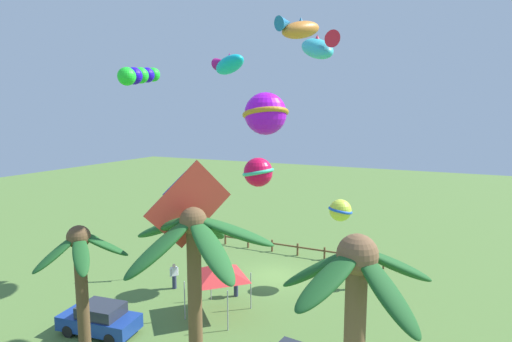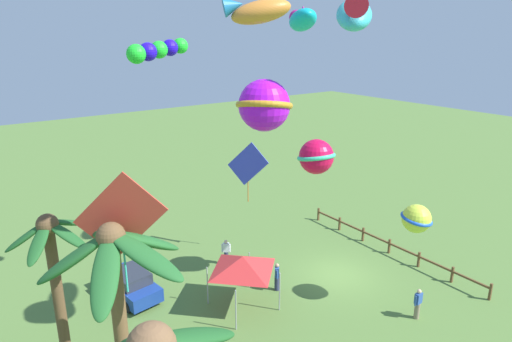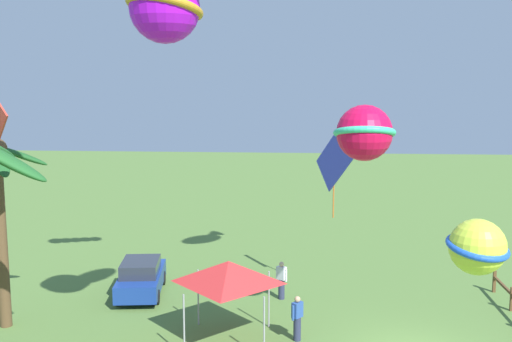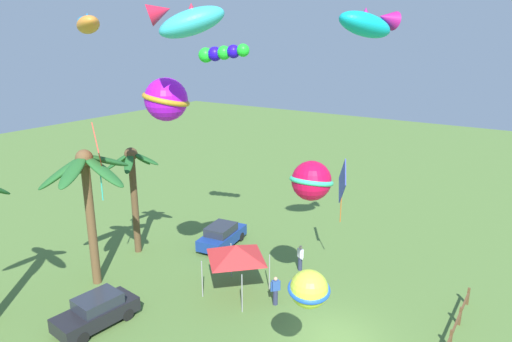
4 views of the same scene
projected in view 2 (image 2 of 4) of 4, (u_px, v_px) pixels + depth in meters
name	position (u px, v px, depth m)	size (l,w,h in m)	color
ground_plane	(338.00, 275.00, 25.65)	(120.00, 120.00, 0.00)	#567A38
palm_tree_1	(116.00, 274.00, 14.17)	(5.30, 4.92, 7.77)	brown
palm_tree_2	(53.00, 261.00, 17.01)	(3.04, 3.29, 6.94)	brown
rail_fence	(389.00, 245.00, 28.05)	(12.91, 0.12, 0.95)	brown
parked_car_1	(130.00, 284.00, 23.37)	(4.09, 2.21, 1.51)	navy
spectator_0	(277.00, 277.00, 23.94)	(0.45, 0.42, 1.59)	#2D3351
spectator_1	(226.00, 252.00, 26.63)	(0.40, 0.47, 1.59)	#2D3351
spectator_2	(418.00, 304.00, 21.56)	(0.26, 0.55, 1.59)	gray
festival_tent	(243.00, 263.00, 21.97)	(2.86, 2.86, 2.85)	#9E9EA3
kite_fish_0	(354.00, 13.00, 15.66)	(2.78, 2.80, 1.64)	#37C4D3
kite_tube_1	(156.00, 50.00, 19.45)	(1.13, 3.03, 1.05)	#20E52C
kite_fish_2	(302.00, 19.00, 23.56)	(3.31, 2.62, 1.59)	#0EB6C5
kite_diamond_3	(121.00, 218.00, 14.37)	(1.89, 2.54, 4.34)	red
kite_ball_4	(416.00, 219.00, 21.32)	(2.13, 2.13, 1.38)	#DBF23F
kite_ball_5	(264.00, 105.00, 16.23)	(2.95, 2.95, 1.90)	#B612E9
kite_diamond_6	(248.00, 165.00, 26.90)	(2.36, 1.41, 3.78)	blue
kite_fish_7	(257.00, 10.00, 12.51)	(1.63, 2.10, 0.97)	orange
kite_ball_8	(316.00, 157.00, 22.83)	(2.03, 2.02, 1.80)	#E20C41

